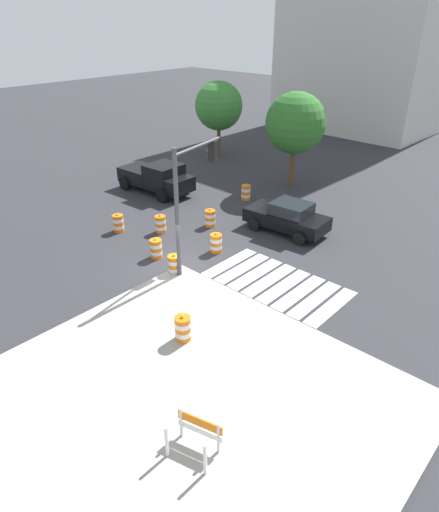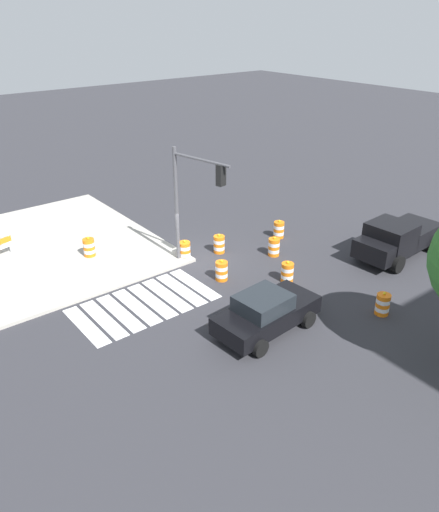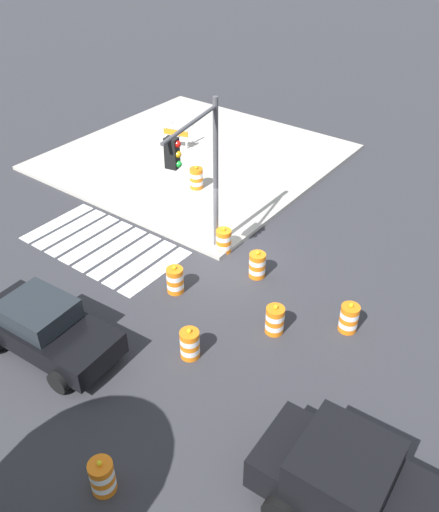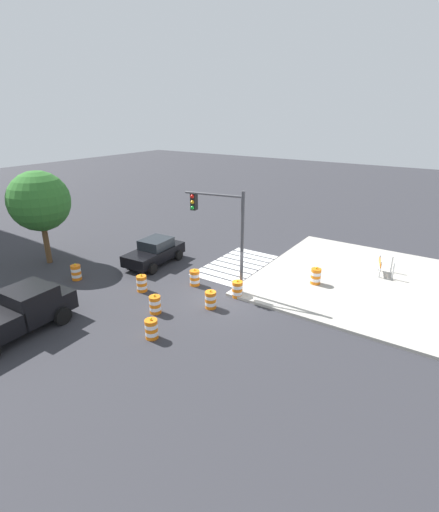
{
  "view_description": "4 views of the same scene",
  "coord_description": "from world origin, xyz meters",
  "px_view_note": "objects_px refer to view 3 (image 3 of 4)",
  "views": [
    {
      "loc": [
        13.15,
        -11.88,
        10.11
      ],
      "look_at": [
        1.53,
        0.92,
        0.77
      ],
      "focal_mm": 31.69,
      "sensor_mm": 36.0,
      "label": 1
    },
    {
      "loc": [
        12.58,
        17.63,
        11.11
      ],
      "look_at": [
        -0.25,
        1.56,
        0.83
      ],
      "focal_mm": 34.82,
      "sensor_mm": 36.0,
      "label": 2
    },
    {
      "loc": [
        -9.27,
        12.32,
        11.29
      ],
      "look_at": [
        -0.41,
        0.54,
        0.7
      ],
      "focal_mm": 37.74,
      "sensor_mm": 36.0,
      "label": 3
    },
    {
      "loc": [
        -15.23,
        -9.86,
        9.28
      ],
      "look_at": [
        1.14,
        1.17,
        1.69
      ],
      "focal_mm": 26.35,
      "sensor_mm": 36.0,
      "label": 4
    }
  ],
  "objects_px": {
    "pickup_truck": "(367,496)",
    "traffic_barrel_near_corner": "(257,265)",
    "traffic_barrel_crosswalk_end": "(190,344)",
    "traffic_barrel_lane_center": "(224,241)",
    "traffic_barrel_on_sidewalk": "(196,178)",
    "traffic_barrel_median_far": "(102,477)",
    "traffic_barrel_far_curb": "(275,320)",
    "traffic_barrel_median_near": "(175,280)",
    "traffic_barrel_opposite_curb": "(349,318)",
    "traffic_light_pole": "(200,163)",
    "sports_car": "(46,327)",
    "construction_barricade": "(177,135)"
  },
  "relations": [
    {
      "from": "traffic_barrel_median_near",
      "to": "traffic_barrel_opposite_curb",
      "type": "relative_size",
      "value": 1.0
    },
    {
      "from": "sports_car",
      "to": "traffic_barrel_crosswalk_end",
      "type": "distance_m",
      "value": 4.08
    },
    {
      "from": "sports_car",
      "to": "traffic_barrel_median_near",
      "type": "distance_m",
      "value": 4.34
    },
    {
      "from": "traffic_barrel_crosswalk_end",
      "to": "traffic_barrel_median_far",
      "type": "xyz_separation_m",
      "value": [
        -1.06,
        4.31,
        0.0
      ]
    },
    {
      "from": "traffic_barrel_median_far",
      "to": "construction_barricade",
      "type": "xyz_separation_m",
      "value": [
        10.52,
        -14.84,
        0.27
      ]
    },
    {
      "from": "pickup_truck",
      "to": "traffic_barrel_far_curb",
      "type": "height_order",
      "value": "pickup_truck"
    },
    {
      "from": "traffic_barrel_median_far",
      "to": "traffic_light_pole",
      "type": "distance_m",
      "value": 9.36
    },
    {
      "from": "traffic_barrel_near_corner",
      "to": "construction_barricade",
      "type": "bearing_deg",
      "value": -35.18
    },
    {
      "from": "traffic_barrel_median_far",
      "to": "pickup_truck",
      "type": "bearing_deg",
      "value": -150.62
    },
    {
      "from": "pickup_truck",
      "to": "traffic_barrel_opposite_curb",
      "type": "relative_size",
      "value": 5.13
    },
    {
      "from": "traffic_light_pole",
      "to": "traffic_barrel_median_far",
      "type": "bearing_deg",
      "value": 113.88
    },
    {
      "from": "pickup_truck",
      "to": "construction_barricade",
      "type": "relative_size",
      "value": 3.76
    },
    {
      "from": "traffic_barrel_median_far",
      "to": "traffic_barrel_lane_center",
      "type": "distance_m",
      "value": 9.66
    },
    {
      "from": "pickup_truck",
      "to": "traffic_barrel_near_corner",
      "type": "relative_size",
      "value": 5.13
    },
    {
      "from": "pickup_truck",
      "to": "traffic_barrel_near_corner",
      "type": "height_order",
      "value": "pickup_truck"
    },
    {
      "from": "sports_car",
      "to": "traffic_barrel_near_corner",
      "type": "xyz_separation_m",
      "value": [
        -2.87,
        -6.45,
        -0.36
      ]
    },
    {
      "from": "sports_car",
      "to": "construction_barricade",
      "type": "height_order",
      "value": "sports_car"
    },
    {
      "from": "traffic_barrel_median_far",
      "to": "traffic_barrel_opposite_curb",
      "type": "height_order",
      "value": "same"
    },
    {
      "from": "traffic_barrel_crosswalk_end",
      "to": "construction_barricade",
      "type": "bearing_deg",
      "value": -48.06
    },
    {
      "from": "traffic_barrel_lane_center",
      "to": "traffic_barrel_on_sidewalk",
      "type": "height_order",
      "value": "traffic_barrel_on_sidewalk"
    },
    {
      "from": "pickup_truck",
      "to": "traffic_barrel_near_corner",
      "type": "xyz_separation_m",
      "value": [
        6.51,
        -5.8,
        -0.52
      ]
    },
    {
      "from": "traffic_barrel_median_near",
      "to": "traffic_barrel_lane_center",
      "type": "distance_m",
      "value": 2.78
    },
    {
      "from": "traffic_barrel_opposite_curb",
      "to": "construction_barricade",
      "type": "distance_m",
      "value": 14.31
    },
    {
      "from": "pickup_truck",
      "to": "traffic_barrel_crosswalk_end",
      "type": "relative_size",
      "value": 5.13
    },
    {
      "from": "pickup_truck",
      "to": "traffic_barrel_on_sidewalk",
      "type": "relative_size",
      "value": 5.13
    },
    {
      "from": "traffic_barrel_opposite_curb",
      "to": "traffic_barrel_crosswalk_end",
      "type": "bearing_deg",
      "value": 49.86
    },
    {
      "from": "traffic_barrel_lane_center",
      "to": "traffic_barrel_median_near",
      "type": "bearing_deg",
      "value": 91.94
    },
    {
      "from": "traffic_barrel_median_far",
      "to": "construction_barricade",
      "type": "height_order",
      "value": "construction_barricade"
    },
    {
      "from": "traffic_barrel_far_curb",
      "to": "traffic_barrel_near_corner",
      "type": "bearing_deg",
      "value": -45.47
    },
    {
      "from": "traffic_barrel_near_corner",
      "to": "traffic_barrel_far_curb",
      "type": "height_order",
      "value": "same"
    },
    {
      "from": "traffic_barrel_on_sidewalk",
      "to": "construction_barricade",
      "type": "height_order",
      "value": "traffic_barrel_on_sidewalk"
    },
    {
      "from": "sports_car",
      "to": "construction_barricade",
      "type": "distance_m",
      "value": 14.1
    },
    {
      "from": "traffic_barrel_lane_center",
      "to": "traffic_barrel_on_sidewalk",
      "type": "relative_size",
      "value": 1.0
    },
    {
      "from": "sports_car",
      "to": "pickup_truck",
      "type": "height_order",
      "value": "pickup_truck"
    },
    {
      "from": "traffic_barrel_near_corner",
      "to": "traffic_barrel_on_sidewalk",
      "type": "distance_m",
      "value": 6.44
    },
    {
      "from": "traffic_barrel_crosswalk_end",
      "to": "traffic_barrel_on_sidewalk",
      "type": "height_order",
      "value": "traffic_barrel_on_sidewalk"
    },
    {
      "from": "pickup_truck",
      "to": "traffic_barrel_lane_center",
      "type": "distance_m",
      "value": 10.41
    },
    {
      "from": "traffic_barrel_far_curb",
      "to": "construction_barricade",
      "type": "bearing_deg",
      "value": -37.25
    },
    {
      "from": "pickup_truck",
      "to": "traffic_light_pole",
      "type": "bearing_deg",
      "value": -31.67
    },
    {
      "from": "pickup_truck",
      "to": "traffic_barrel_median_near",
      "type": "relative_size",
      "value": 5.13
    },
    {
      "from": "traffic_barrel_lane_center",
      "to": "traffic_barrel_on_sidewalk",
      "type": "bearing_deg",
      "value": -39.09
    },
    {
      "from": "traffic_barrel_far_curb",
      "to": "traffic_barrel_median_near",
      "type": "bearing_deg",
      "value": 5.16
    },
    {
      "from": "traffic_barrel_median_near",
      "to": "traffic_barrel_lane_center",
      "type": "relative_size",
      "value": 1.0
    },
    {
      "from": "traffic_barrel_near_corner",
      "to": "traffic_barrel_crosswalk_end",
      "type": "distance_m",
      "value": 4.29
    },
    {
      "from": "traffic_barrel_near_corner",
      "to": "traffic_barrel_on_sidewalk",
      "type": "height_order",
      "value": "traffic_barrel_on_sidewalk"
    },
    {
      "from": "traffic_barrel_lane_center",
      "to": "traffic_light_pole",
      "type": "relative_size",
      "value": 0.19
    },
    {
      "from": "traffic_barrel_lane_center",
      "to": "traffic_barrel_opposite_curb",
      "type": "xyz_separation_m",
      "value": [
        -5.43,
        1.06,
        0.0
      ]
    },
    {
      "from": "sports_car",
      "to": "traffic_barrel_near_corner",
      "type": "bearing_deg",
      "value": -113.95
    },
    {
      "from": "traffic_barrel_crosswalk_end",
      "to": "traffic_barrel_median_far",
      "type": "relative_size",
      "value": 1.0
    },
    {
      "from": "traffic_barrel_median_far",
      "to": "traffic_light_pole",
      "type": "relative_size",
      "value": 0.19
    }
  ]
}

